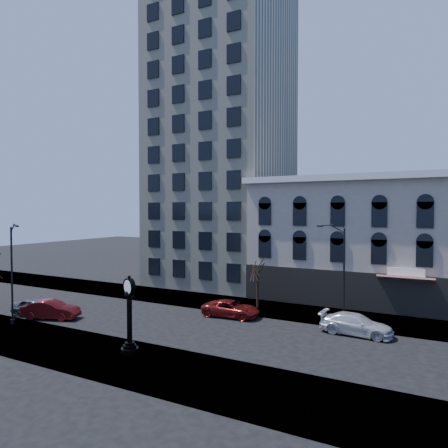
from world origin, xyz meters
The scene contains 13 objects.
ground centered at (0.00, 0.00, 0.00)m, with size 160.00×160.00×0.00m, color black.
sidewalk_far centered at (0.00, 8.00, 0.06)m, with size 160.00×6.00×0.12m, color gray.
sidewalk_near centered at (0.00, -8.00, 0.06)m, with size 160.00×6.00×0.12m, color gray.
cream_tower centered at (-6.11, 18.88, 19.32)m, with size 15.90×15.40×42.50m.
victorian_row centered at (12.00, 15.89, 6.00)m, with size 22.60×11.19×12.50m.
street_clock centered at (0.99, -7.02, 2.36)m, with size 1.12×1.12×4.95m.
street_lamp_near centered at (-11.09, -6.59, 6.30)m, with size 2.01×1.00×8.19m.
street_lamp_far centered at (11.18, 5.88, 6.23)m, with size 2.08×0.64×8.10m.
bare_tree_far centered at (3.59, 7.70, 3.94)m, with size 2.95×2.95×5.07m.
car_near_a centered at (-12.36, -3.62, 0.77)m, with size 1.81×4.50×1.53m, color #595B60.
car_near_b centered at (-10.56, -3.61, 0.77)m, with size 1.64×4.70×1.55m, color maroon.
car_far_a centered at (2.66, 4.02, 0.69)m, with size 2.30×5.00×1.39m, color maroon.
car_far_b centered at (13.08, 3.90, 0.76)m, with size 2.13×5.23×1.52m, color silver.
Camera 1 is at (17.96, -26.46, 9.20)m, focal length 32.00 mm.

